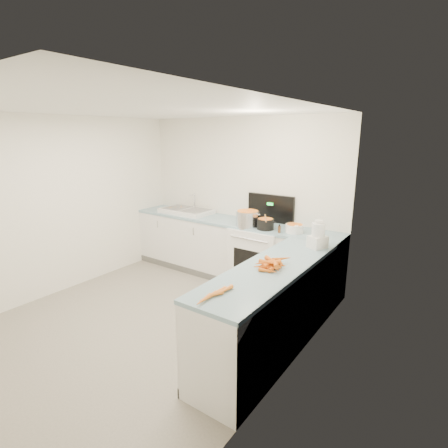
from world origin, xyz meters
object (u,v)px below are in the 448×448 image
Objects in this scene: steel_pot at (248,219)px; mixing_bowl at (295,228)px; black_pot at (265,225)px; food_processor at (318,236)px; extract_bottle at (279,229)px; sink at (187,211)px; spice_jar at (296,231)px; stove at (260,256)px.

mixing_bowl is at bearing 6.21° from steel_pot.
black_pot is at bearing -0.99° from steel_pot.
steel_pot is 1.26m from food_processor.
extract_bottle is at bearing -6.54° from steel_pot.
black_pot is 0.97× the size of mixing_bowl.
black_pot is 2.53× the size of extract_bottle.
sink is 2.06m from spice_jar.
sink is 2.57× the size of food_processor.
spice_jar is at bearing 1.03° from black_pot.
spice_jar is (0.46, 0.01, -0.01)m from black_pot.
stove is at bearing 153.34° from food_processor.
black_pot is 2.36× the size of spice_jar.
food_processor reaches higher than sink.
food_processor is (0.90, -0.39, 0.08)m from black_pot.
spice_jar is (0.21, 0.07, 0.00)m from extract_bottle.
sink is at bearing 167.75° from food_processor.
stove reaches higher than black_pot.
food_processor reaches higher than steel_pot.
sink is 3.52× the size of mixing_bowl.
black_pot is 0.41m from mixing_bowl.
stove is 13.47× the size of spice_jar.
black_pot reaches higher than mixing_bowl.
spice_jar reaches higher than extract_bottle.
spice_jar is 0.30× the size of food_processor.
stove is 0.81m from spice_jar.
mixing_bowl is 0.73× the size of food_processor.
black_pot is at bearing -178.97° from spice_jar.
spice_jar is at bearing 0.24° from steel_pot.
stove is 0.76m from mixing_bowl.
sink is at bearing 179.38° from stove.
black_pot is 0.25m from extract_bottle.
food_processor is (2.50, -0.54, 0.11)m from sink.
sink is 1.31m from steel_pot.
sink is 1.86m from extract_bottle.
extract_bottle is at bearing -6.57° from sink.
steel_pot is (1.30, -0.15, 0.06)m from sink.
stove is 0.68m from extract_bottle.
stove is 0.60m from steel_pot.
mixing_bowl is at bearing -2.12° from sink.
steel_pot is 0.30m from black_pot.
food_processor reaches higher than extract_bottle.
extract_bottle is at bearing -138.94° from mixing_bowl.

